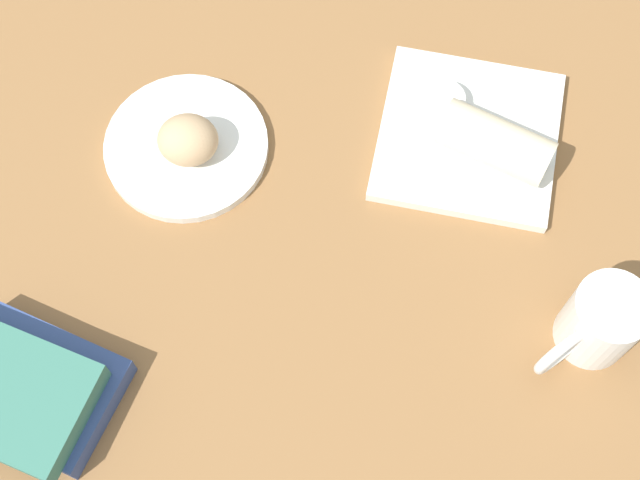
# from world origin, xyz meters

# --- Properties ---
(dining_table) EXTENTS (1.10, 0.90, 0.04)m
(dining_table) POSITION_xyz_m (0.00, 0.00, 0.02)
(dining_table) COLOR olive
(dining_table) RESTS_ON ground
(round_plate) EXTENTS (0.20, 0.20, 0.01)m
(round_plate) POSITION_xyz_m (0.10, -0.09, 0.05)
(round_plate) COLOR white
(round_plate) RESTS_ON dining_table
(scone_pastry) EXTENTS (0.08, 0.07, 0.06)m
(scone_pastry) POSITION_xyz_m (0.09, -0.08, 0.08)
(scone_pastry) COLOR tan
(scone_pastry) RESTS_ON round_plate
(square_plate) EXTENTS (0.26, 0.26, 0.02)m
(square_plate) POSITION_xyz_m (-0.26, -0.10, 0.05)
(square_plate) COLOR white
(square_plate) RESTS_ON dining_table
(sauce_cup) EXTENTS (0.06, 0.06, 0.02)m
(sauce_cup) POSITION_xyz_m (-0.22, -0.14, 0.07)
(sauce_cup) COLOR silver
(sauce_cup) RESTS_ON square_plate
(breakfast_wrap) EXTENTS (0.15, 0.12, 0.06)m
(breakfast_wrap) POSITION_xyz_m (-0.28, -0.07, 0.09)
(breakfast_wrap) COLOR beige
(breakfast_wrap) RESTS_ON square_plate
(book_stack) EXTENTS (0.23, 0.21, 0.07)m
(book_stack) POSITION_xyz_m (0.26, 0.23, 0.07)
(book_stack) COLOR #33477F
(book_stack) RESTS_ON dining_table
(coffee_mug) EXTENTS (0.12, 0.10, 0.10)m
(coffee_mug) POSITION_xyz_m (-0.37, 0.16, 0.09)
(coffee_mug) COLOR white
(coffee_mug) RESTS_ON dining_table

